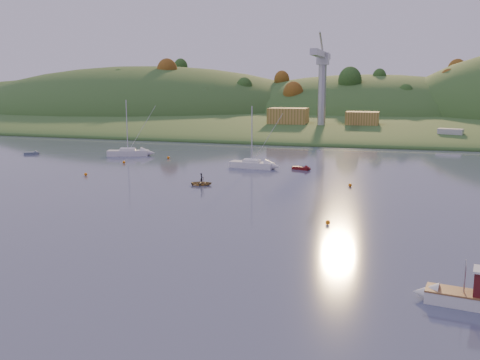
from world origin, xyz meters
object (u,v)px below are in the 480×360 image
(grey_dinghy, at_px, (34,153))
(canoe, at_px, (202,183))
(fishing_boat, at_px, (458,293))
(sailboat_far, at_px, (252,164))
(red_tender, at_px, (304,168))
(sailboat_near, at_px, (128,152))

(grey_dinghy, bearing_deg, canoe, -56.52)
(grey_dinghy, bearing_deg, fishing_boat, -67.18)
(sailboat_far, height_order, red_tender, sailboat_far)
(sailboat_near, distance_m, canoe, 35.59)
(sailboat_near, height_order, grey_dinghy, sailboat_near)
(canoe, distance_m, red_tender, 21.23)
(sailboat_far, distance_m, red_tender, 9.05)
(sailboat_far, bearing_deg, canoe, -91.99)
(fishing_boat, height_order, sailboat_far, sailboat_far)
(canoe, bearing_deg, sailboat_far, -23.31)
(sailboat_near, bearing_deg, sailboat_far, -34.50)
(fishing_boat, xyz_separation_m, red_tender, (-18.73, 52.17, -0.54))
(sailboat_near, relative_size, sailboat_far, 1.05)
(fishing_boat, xyz_separation_m, sailboat_far, (-27.75, 51.76, -0.08))
(sailboat_near, relative_size, grey_dinghy, 3.39)
(sailboat_far, relative_size, grey_dinghy, 3.22)
(sailboat_far, distance_m, canoe, 17.43)
(sailboat_near, height_order, red_tender, sailboat_near)
(canoe, xyz_separation_m, grey_dinghy, (-44.54, 22.04, -0.07))
(red_tender, height_order, grey_dinghy, grey_dinghy)
(canoe, xyz_separation_m, red_tender, (11.86, 17.61, -0.07))
(fishing_boat, relative_size, sailboat_far, 0.54)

